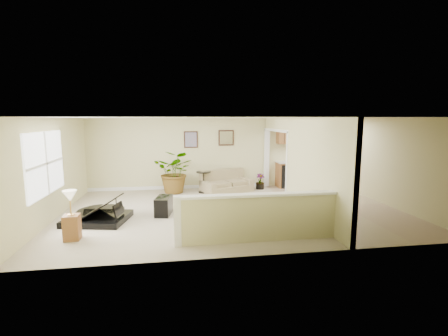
{
  "coord_description": "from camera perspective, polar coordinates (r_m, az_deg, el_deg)",
  "views": [
    {
      "loc": [
        -1.53,
        -8.44,
        2.47
      ],
      "look_at": [
        -0.17,
        0.4,
        1.11
      ],
      "focal_mm": 26.0,
      "sensor_mm": 36.0,
      "label": 1
    }
  ],
  "objects": [
    {
      "name": "front_wall",
      "position": [
        5.78,
        6.8,
        -3.59
      ],
      "size": [
        9.0,
        0.04,
        2.5
      ],
      "primitive_type": "cube",
      "color": "beige",
      "rests_on": "floor"
    },
    {
      "name": "kitchen_cabinets",
      "position": [
        12.23,
        14.04,
        0.87
      ],
      "size": [
        2.36,
        0.65,
        2.33
      ],
      "color": "brown",
      "rests_on": "floor"
    },
    {
      "name": "back_wall",
      "position": [
        11.61,
        -1.12,
        2.61
      ],
      "size": [
        9.0,
        0.04,
        2.5
      ],
      "primitive_type": "cube",
      "color": "beige",
      "rests_on": "floor"
    },
    {
      "name": "ceiling",
      "position": [
        8.58,
        1.54,
        8.84
      ],
      "size": [
        9.0,
        6.0,
        0.04
      ],
      "primitive_type": "cube",
      "color": "white",
      "rests_on": "back_wall"
    },
    {
      "name": "interior_partition",
      "position": [
        9.39,
        12.1,
        0.8
      ],
      "size": [
        0.18,
        5.99,
        2.5
      ],
      "color": "beige",
      "rests_on": "floor"
    },
    {
      "name": "left_wall",
      "position": [
        9.03,
        -27.85,
        -0.12
      ],
      "size": [
        0.04,
        6.0,
        2.5
      ],
      "primitive_type": "cube",
      "color": "beige",
      "rests_on": "floor"
    },
    {
      "name": "wall_art_left",
      "position": [
        11.45,
        -5.84,
        4.99
      ],
      "size": [
        0.48,
        0.04,
        0.58
      ],
      "color": "#351C13",
      "rests_on": "back_wall"
    },
    {
      "name": "piano_bench",
      "position": [
        8.61,
        -10.55,
        -6.55
      ],
      "size": [
        0.47,
        0.75,
        0.47
      ],
      "primitive_type": "cube",
      "rotation": [
        0.0,
        0.0,
        -0.18
      ],
      "color": "black",
      "rests_on": "floor"
    },
    {
      "name": "wall_mirror",
      "position": [
        11.58,
        0.37,
        5.33
      ],
      "size": [
        0.55,
        0.04,
        0.55
      ],
      "color": "#351C13",
      "rests_on": "back_wall"
    },
    {
      "name": "piano",
      "position": [
        8.54,
        -21.53,
        -4.97
      ],
      "size": [
        1.81,
        1.83,
        1.31
      ],
      "rotation": [
        0.0,
        0.0,
        -0.2
      ],
      "color": "black",
      "rests_on": "floor"
    },
    {
      "name": "accent_table",
      "position": [
        10.95,
        -3.6,
        -1.96
      ],
      "size": [
        0.49,
        0.49,
        0.71
      ],
      "color": "black",
      "rests_on": "floor"
    },
    {
      "name": "palm_plant",
      "position": [
        10.95,
        -8.52,
        -0.73
      ],
      "size": [
        1.62,
        1.52,
        1.44
      ],
      "color": "black",
      "rests_on": "floor"
    },
    {
      "name": "lamp_stand",
      "position": [
        7.4,
        -25.25,
        -8.12
      ],
      "size": [
        0.32,
        0.32,
        1.04
      ],
      "color": "brown",
      "rests_on": "floor"
    },
    {
      "name": "left_window",
      "position": [
        8.54,
        -28.93,
        0.7
      ],
      "size": [
        0.05,
        2.15,
        1.45
      ],
      "primitive_type": "cube",
      "color": "white",
      "rests_on": "left_wall"
    },
    {
      "name": "pony_half_wall",
      "position": [
        6.64,
        5.69,
        -8.49
      ],
      "size": [
        3.42,
        0.22,
        1.0
      ],
      "color": "beige",
      "rests_on": "floor"
    },
    {
      "name": "kitchen_vinyl",
      "position": [
        9.96,
        19.73,
        -6.21
      ],
      "size": [
        2.7,
        6.0,
        0.01
      ],
      "primitive_type": "cube",
      "color": "gray",
      "rests_on": "floor"
    },
    {
      "name": "loveseat",
      "position": [
        11.15,
        0.44,
        -2.27
      ],
      "size": [
        1.96,
        1.48,
        0.95
      ],
      "rotation": [
        0.0,
        0.0,
        0.36
      ],
      "color": "tan",
      "rests_on": "floor"
    },
    {
      "name": "floor",
      "position": [
        8.93,
        1.48,
        -7.42
      ],
      "size": [
        9.0,
        9.0,
        0.0
      ],
      "primitive_type": "plane",
      "color": "#B2A78A",
      "rests_on": "ground"
    },
    {
      "name": "small_plant",
      "position": [
        11.58,
        6.35,
        -2.55
      ],
      "size": [
        0.32,
        0.32,
        0.55
      ],
      "color": "black",
      "rests_on": "floor"
    },
    {
      "name": "right_wall",
      "position": [
        10.44,
        26.61,
        1.02
      ],
      "size": [
        0.04,
        6.0,
        2.5
      ],
      "primitive_type": "cube",
      "color": "beige",
      "rests_on": "floor"
    }
  ]
}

